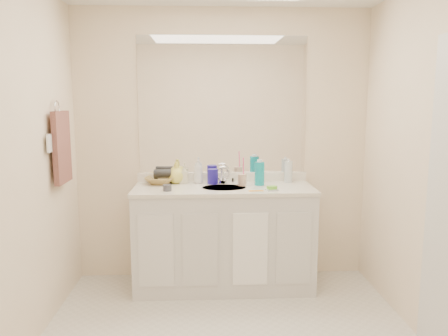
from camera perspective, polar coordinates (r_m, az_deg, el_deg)
wall_back at (r=3.92m, az=-0.22°, el=2.90°), size 2.60×0.02×2.40m
wall_front at (r=1.36m, az=4.45°, el=-8.39°), size 2.60×0.02×2.40m
wall_left at (r=2.86m, az=-26.02°, el=-0.19°), size 0.02×2.60×2.40m
wall_right at (r=3.00m, az=26.57°, el=0.16°), size 0.02×2.60×2.40m
vanity_cabinet at (r=3.81m, az=-0.04°, el=-9.22°), size 1.50×0.55×0.85m
countertop at (r=3.70m, az=-0.04°, el=-2.72°), size 1.52×0.57×0.03m
backsplash at (r=3.94m, az=-0.21°, el=-1.18°), size 1.52×0.03×0.08m
sink_basin at (r=3.67m, az=-0.02°, el=-2.73°), size 0.37×0.37×0.02m
faucet at (r=3.84m, az=-0.14°, el=-1.22°), size 0.02×0.02×0.11m
mirror at (r=3.89m, az=-0.22°, el=8.17°), size 1.48×0.01×1.20m
blue_mug at (r=3.82m, az=-1.49°, el=-1.11°), size 0.12×0.12×0.13m
tan_cup at (r=3.74m, az=2.39°, el=-1.56°), size 0.09×0.09×0.10m
toothbrush at (r=3.73m, az=2.55°, el=-0.05°), size 0.02×0.04×0.19m
mouthwash_bottle at (r=3.77m, az=4.66°, el=-0.74°), size 0.11×0.11×0.20m
clear_pump_bottle at (r=3.93m, az=8.41°, el=-0.49°), size 0.09×0.09×0.19m
soap_dish at (r=3.57m, az=6.26°, el=-2.85°), size 0.11×0.10×0.01m
green_soap at (r=3.56m, az=6.27°, el=-2.55°), size 0.08×0.07×0.03m
orange_comb at (r=3.53m, az=4.21°, el=-2.98°), size 0.12×0.03×0.01m
dark_jar at (r=3.56m, az=-7.42°, el=-2.58°), size 0.07×0.07×0.05m
soap_bottle_white at (r=3.85m, az=-3.37°, el=-0.46°), size 0.09×0.09×0.21m
soap_bottle_cream at (r=3.86m, az=-5.29°, el=-0.81°), size 0.07×0.07×0.16m
soap_bottle_yellow at (r=3.87m, az=-6.23°, el=-0.59°), size 0.17×0.17×0.19m
wicker_basket at (r=3.87m, az=-8.32°, el=-1.59°), size 0.31×0.31×0.06m
hair_dryer at (r=3.86m, az=-8.04°, el=-0.73°), size 0.16×0.08×0.08m
towel_ring at (r=3.54m, az=-21.00°, el=7.37°), size 0.01×0.11×0.11m
hand_towel at (r=3.56m, az=-20.42°, el=2.55°), size 0.04×0.32×0.55m
switch_plate at (r=3.37m, az=-21.85°, el=3.01°), size 0.01×0.08×0.13m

